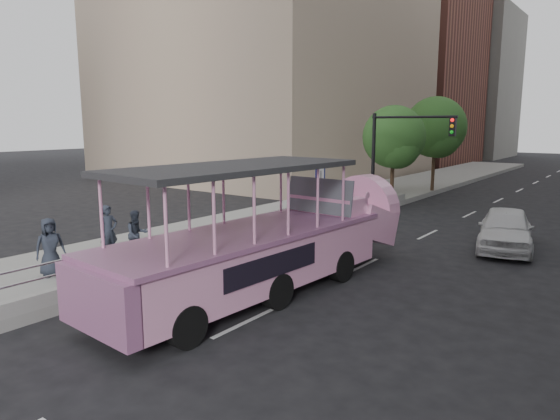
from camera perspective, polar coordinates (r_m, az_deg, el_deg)
The scene contains 15 objects.
ground at distance 14.25m, azimuth -1.86°, elevation -9.38°, with size 160.00×160.00×0.00m, color black.
sidewalk at distance 25.32m, azimuth 2.09°, elevation -0.49°, with size 5.50×80.00×0.30m, color gray.
kerb_wall at distance 17.52m, azimuth -5.78°, elevation -4.11°, with size 0.24×30.00×0.36m, color #999A95.
guardrail at distance 17.37m, azimuth -5.81°, elevation -1.98°, with size 0.07×22.00×0.71m.
duck_boat at distance 14.30m, azimuth -0.64°, elevation -3.64°, with size 3.32×11.13×3.65m.
car at distance 20.58m, azimuth 24.36°, elevation -1.98°, with size 1.86×4.62×1.57m, color silver.
pedestrian_near at distance 17.37m, azimuth -18.99°, elevation -2.35°, with size 0.64×0.42×1.76m, color #242935.
pedestrian_mid at distance 17.09m, azimuth -16.04°, elevation -2.68°, with size 0.78×0.60×1.59m, color #242935.
pedestrian_far at distance 15.96m, azimuth -24.80°, elevation -3.86°, with size 0.84×0.55×1.72m, color #242935.
parking_sign at distance 21.65m, azimuth 4.61°, elevation 2.26°, with size 0.10×0.67×2.97m.
traffic_signal at distance 25.15m, azimuth 13.10°, elevation 6.88°, with size 4.20×0.32×5.20m.
street_tree_near at distance 28.92m, azimuth 12.98°, elevation 7.87°, with size 3.52×3.52×5.72m.
street_tree_far at distance 34.41m, azimuth 17.43°, elevation 8.76°, with size 3.97×3.97×6.45m.
midrise_brick at distance 64.72m, azimuth 12.94°, elevation 16.98°, with size 18.00×16.00×26.00m, color brown.
midrise_stone_b at distance 78.57m, azimuth 19.11°, elevation 13.19°, with size 16.00×14.00×20.00m, color gray.
Camera 1 is at (8.42, -10.50, 4.69)m, focal length 32.00 mm.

